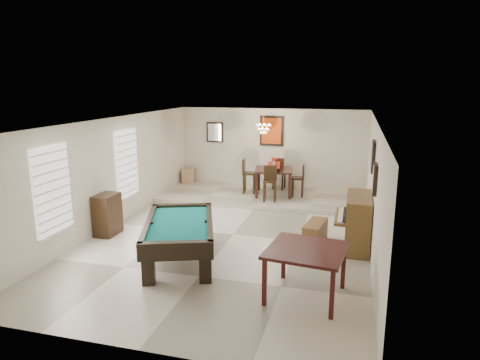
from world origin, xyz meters
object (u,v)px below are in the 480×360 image
at_px(dining_chair_west, 249,176).
at_px(piano_bench, 315,234).
at_px(dining_chair_north, 279,173).
at_px(square_table, 306,273).
at_px(upright_piano, 351,222).
at_px(pool_table, 180,242).
at_px(dining_chair_east, 298,181).
at_px(apothecary_chest, 107,215).
at_px(dining_chair_south, 270,184).
at_px(chandelier, 263,125).
at_px(flower_vase, 274,161).
at_px(dining_table, 274,180).
at_px(corner_bench, 189,176).

bearing_deg(dining_chair_west, piano_bench, -152.73).
height_order(dining_chair_north, dining_chair_west, dining_chair_west).
bearing_deg(dining_chair_north, dining_chair_west, 47.70).
height_order(square_table, upright_piano, upright_piano).
distance_m(pool_table, dining_chair_east, 5.25).
distance_m(square_table, dining_chair_west, 6.30).
bearing_deg(upright_piano, apothecary_chest, -173.07).
distance_m(pool_table, dining_chair_south, 4.41).
xyz_separation_m(dining_chair_north, chandelier, (-0.34, -0.88, 1.58)).
height_order(flower_vase, dining_chair_east, flower_vase).
distance_m(square_table, dining_chair_east, 5.85).
height_order(upright_piano, dining_table, upright_piano).
distance_m(pool_table, piano_bench, 2.91).
bearing_deg(dining_chair_north, dining_chair_south, 94.75).
height_order(dining_table, dining_chair_south, dining_chair_south).
relative_size(dining_chair_east, corner_bench, 1.88).
height_order(dining_chair_north, dining_chair_east, dining_chair_north).
xyz_separation_m(apothecary_chest, dining_table, (3.08, 4.05, 0.10)).
height_order(square_table, chandelier, chandelier).
height_order(dining_table, dining_chair_north, dining_chair_north).
xyz_separation_m(upright_piano, apothecary_chest, (-5.37, -0.65, -0.09)).
relative_size(square_table, dining_chair_north, 1.19).
bearing_deg(apothecary_chest, piano_bench, 7.19).
bearing_deg(dining_chair_east, piano_bench, 9.39).
height_order(pool_table, upright_piano, upright_piano).
height_order(dining_chair_south, chandelier, chandelier).
bearing_deg(dining_chair_west, dining_chair_south, -139.93).
xyz_separation_m(piano_bench, dining_chair_east, (-0.84, 3.44, 0.35)).
relative_size(square_table, chandelier, 2.00).
bearing_deg(dining_table, dining_chair_west, 177.85).
bearing_deg(corner_bench, pool_table, -69.86).
relative_size(dining_chair_north, corner_bench, 1.99).
height_order(upright_piano, dining_chair_north, dining_chair_north).
distance_m(dining_chair_north, dining_chair_east, 1.04).
height_order(dining_table, corner_bench, dining_table).
relative_size(piano_bench, corner_bench, 1.77).
xyz_separation_m(apothecary_chest, flower_vase, (3.08, 4.05, 0.67)).
height_order(corner_bench, chandelier, chandelier).
height_order(apothecary_chest, dining_table, dining_table).
xyz_separation_m(piano_bench, corner_bench, (-4.60, 4.31, 0.10)).
relative_size(piano_bench, chandelier, 1.49).
xyz_separation_m(upright_piano, chandelier, (-2.60, 3.28, 1.64)).
distance_m(dining_table, dining_chair_east, 0.72).
relative_size(dining_table, chandelier, 1.81).
bearing_deg(dining_chair_south, dining_chair_east, 37.32).
distance_m(piano_bench, dining_chair_north, 4.50).
bearing_deg(square_table, dining_chair_east, 98.85).
height_order(piano_bench, dining_table, dining_table).
relative_size(flower_vase, dining_chair_east, 0.25).
height_order(apothecary_chest, corner_bench, apothecary_chest).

